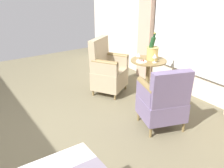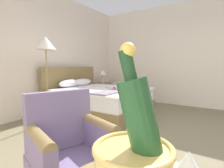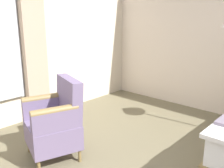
% 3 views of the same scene
% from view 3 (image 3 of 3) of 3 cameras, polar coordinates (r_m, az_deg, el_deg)
% --- Properties ---
extents(armchair_by_window, '(0.71, 0.71, 0.92)m').
position_cam_3_polar(armchair_by_window, '(2.93, -12.79, -8.43)').
color(armchair_by_window, olive).
rests_on(armchair_by_window, ground).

